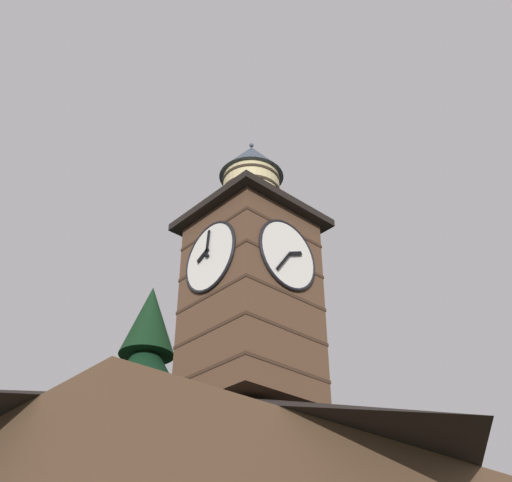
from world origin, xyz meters
name	(u,v)px	position (x,y,z in m)	size (l,w,h in m)	color
clock_tower	(251,281)	(0.24, -3.11, 11.08)	(3.92, 3.92, 9.81)	brown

